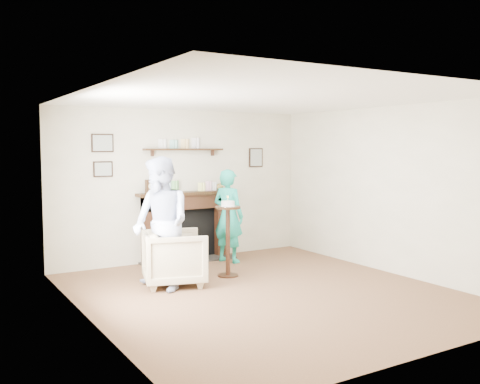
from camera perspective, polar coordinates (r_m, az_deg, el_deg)
name	(u,v)px	position (r m, az deg, el deg)	size (l,w,h in m)	color
ground	(265,293)	(7.05, 2.73, -10.71)	(5.00, 5.00, 0.00)	brown
room_shell	(238,166)	(7.39, -0.24, 2.76)	(4.54, 5.02, 2.52)	beige
armchair	(175,284)	(7.52, -6.97, -9.76)	(0.80, 0.82, 0.75)	tan
man	(162,290)	(7.28, -8.32, -10.26)	(0.86, 0.67, 1.77)	#CBD9FE
woman	(228,262)	(8.90, -1.24, -7.44)	(0.56, 0.37, 1.53)	teal
pedestal_table	(228,227)	(7.80, -1.30, -3.76)	(0.37, 0.37, 1.18)	black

